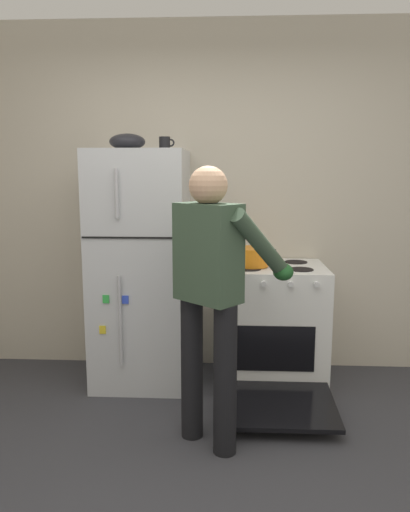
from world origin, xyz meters
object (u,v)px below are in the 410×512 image
stove_range (272,326)px  person_cook (213,282)px  red_pot (252,257)px  refrigerator (141,268)px  mixing_bowl (127,142)px  coffee_mug (165,143)px

stove_range → person_cook: 1.08m
stove_range → red_pot: 0.55m
stove_range → person_cook: bearing=-115.5°
refrigerator → person_cook: refrigerator is taller
red_pot → mixing_bowl: (-0.89, 0.05, 0.81)m
refrigerator → mixing_bowl: 0.92m
refrigerator → coffee_mug: 0.93m
person_cook → red_pot: size_ratio=4.66×
person_cook → red_pot: (0.25, 0.82, 0.00)m
coffee_mug → mixing_bowl: size_ratio=0.44×
person_cook → coffee_mug: (-0.38, 0.92, 0.81)m
stove_range → mixing_bowl: 1.71m
coffee_mug → mixing_bowl: bearing=-169.2°
refrigerator → coffee_mug: bearing=15.4°
stove_range → coffee_mug: coffee_mug is taller
stove_range → person_cook: (-0.41, -0.86, 0.52)m
mixing_bowl → stove_range: bearing=-1.0°
mixing_bowl → refrigerator: bearing=-0.2°
person_cook → mixing_bowl: mixing_bowl is taller
red_pot → stove_range: bearing=11.4°
stove_range → mixing_bowl: (-1.05, 0.02, 1.34)m
stove_range → red_pot: red_pot is taller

